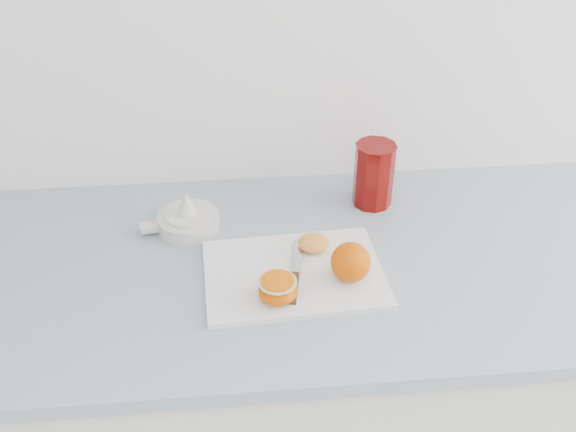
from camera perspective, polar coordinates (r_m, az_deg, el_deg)
The scene contains 8 objects.
counter at distance 1.55m, azimuth 1.36°, elevation -16.56°, with size 2.29×0.64×0.89m.
cutting_board at distance 1.19m, azimuth 0.52°, elevation -5.17°, with size 0.33×0.23×0.01m, color white.
whole_orange at distance 1.15m, azimuth 5.59°, elevation -4.10°, with size 0.07×0.07×0.07m.
half_orange at distance 1.11m, azimuth -0.93°, elevation -6.55°, with size 0.07×0.07×0.04m.
squeezed_shell at distance 1.23m, azimuth 2.30°, elevation -2.40°, with size 0.06×0.06×0.03m.
paring_knife at distance 1.15m, azimuth 0.56°, elevation -5.89°, with size 0.05×0.18×0.01m.
citrus_juicer at distance 1.32m, azimuth -8.91°, elevation -0.26°, with size 0.16×0.13×0.08m.
red_tumbler at distance 1.37m, azimuth 7.62°, elevation 3.48°, with size 0.09×0.09×0.14m.
Camera 1 is at (-0.09, 0.74, 1.66)m, focal length 40.00 mm.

